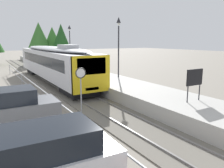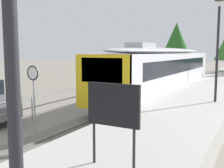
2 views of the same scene
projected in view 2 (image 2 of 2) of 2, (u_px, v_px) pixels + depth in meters
name	position (u px, v px, depth m)	size (l,w,h in m)	color
ground_plane	(127.00, 94.00, 21.67)	(160.00, 160.00, 0.00)	gray
track_rails	(163.00, 96.00, 20.25)	(3.20, 60.00, 0.14)	#6B665B
commuter_train	(164.00, 68.00, 20.07)	(2.82, 18.38, 3.74)	silver
station_platform	(208.00, 94.00, 18.65)	(3.90, 60.00, 0.90)	#B7B5AD
platform_lamp_mid_platform	(219.00, 25.00, 12.90)	(0.34, 0.34, 5.35)	#232328
platform_notice_board	(113.00, 108.00, 5.63)	(1.20, 0.08, 1.80)	#232328
speed_limit_sign	(33.00, 82.00, 10.95)	(0.61, 0.10, 2.81)	#9EA0A5
carpark_fence	(32.00, 103.00, 12.99)	(0.06, 36.06, 1.25)	#9EA0A5
tree_distant_left	(176.00, 41.00, 40.00)	(4.61, 4.61, 7.64)	brown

